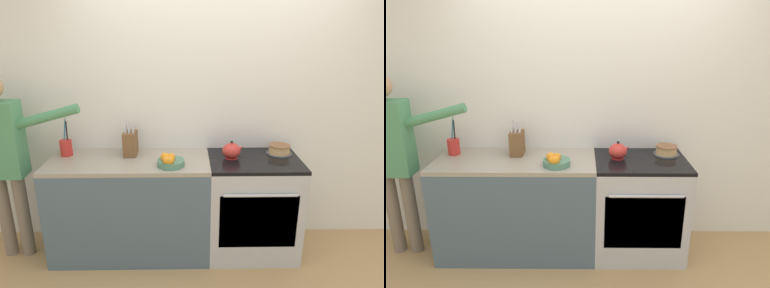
% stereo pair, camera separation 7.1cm
% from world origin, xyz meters
% --- Properties ---
extents(ground_plane, '(16.00, 16.00, 0.00)m').
position_xyz_m(ground_plane, '(0.00, 0.00, 0.00)').
color(ground_plane, tan).
extents(wall_back, '(8.00, 0.04, 2.60)m').
position_xyz_m(wall_back, '(0.00, 0.62, 1.30)').
color(wall_back, silver).
rests_on(wall_back, ground_plane).
extents(counter_cabinet, '(1.39, 0.60, 0.90)m').
position_xyz_m(counter_cabinet, '(-0.74, 0.30, 0.45)').
color(counter_cabinet, '#4C6070').
rests_on(counter_cabinet, ground_plane).
extents(stove_range, '(0.79, 0.63, 0.90)m').
position_xyz_m(stove_range, '(0.35, 0.30, 0.45)').
color(stove_range, '#B7BABF').
rests_on(stove_range, ground_plane).
extents(layer_cake, '(0.23, 0.23, 0.08)m').
position_xyz_m(layer_cake, '(0.59, 0.43, 0.94)').
color(layer_cake, '#4C4C51').
rests_on(layer_cake, stove_range).
extents(tea_kettle, '(0.19, 0.16, 0.16)m').
position_xyz_m(tea_kettle, '(0.15, 0.33, 0.97)').
color(tea_kettle, red).
rests_on(tea_kettle, stove_range).
extents(knife_block, '(0.11, 0.18, 0.31)m').
position_xyz_m(knife_block, '(-0.74, 0.42, 1.01)').
color(knife_block, brown).
rests_on(knife_block, counter_cabinet).
extents(utensil_crock, '(0.10, 0.10, 0.35)m').
position_xyz_m(utensil_crock, '(-1.31, 0.42, 0.98)').
color(utensil_crock, red).
rests_on(utensil_crock, counter_cabinet).
extents(fruit_bowl, '(0.22, 0.22, 0.11)m').
position_xyz_m(fruit_bowl, '(-0.38, 0.15, 0.95)').
color(fruit_bowl, '#4C7F66').
rests_on(fruit_bowl, counter_cabinet).
extents(person_baker, '(0.93, 0.20, 1.63)m').
position_xyz_m(person_baker, '(-1.77, 0.26, 0.97)').
color(person_baker, '#7A6B5B').
rests_on(person_baker, ground_plane).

